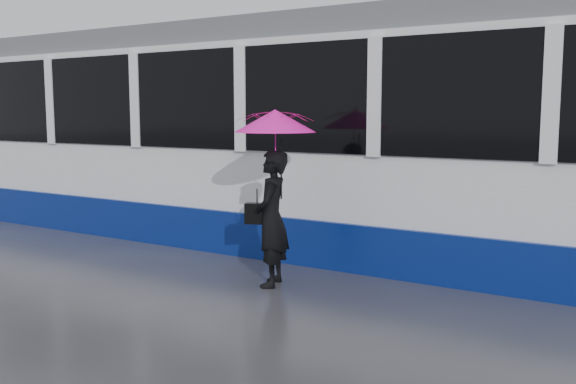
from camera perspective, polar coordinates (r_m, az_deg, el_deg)
The scene contains 6 objects.
ground at distance 7.39m, azimuth -1.94°, elevation -8.77°, with size 90.00×90.00×0.00m, color #2F2E34.
rails at distance 9.49m, azimuth 6.58°, elevation -5.15°, with size 34.00×1.51×0.02m.
tram at distance 9.64m, azimuth 2.57°, elevation 4.84°, with size 26.00×2.56×3.35m.
woman at distance 7.44m, azimuth -1.46°, elevation -2.37°, with size 0.58×0.38×1.59m, color black.
umbrella at distance 7.32m, azimuth -1.15°, elevation 4.93°, with size 1.21×1.21×1.07m.
handbag at distance 7.58m, azimuth -2.76°, elevation -1.91°, with size 0.31×0.22×0.43m.
Camera 1 is at (3.99, -5.88, 2.03)m, focal length 40.00 mm.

